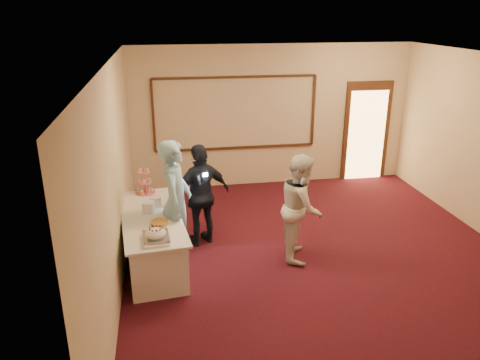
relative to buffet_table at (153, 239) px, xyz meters
name	(u,v)px	position (x,y,z in m)	size (l,w,h in m)	color
floor	(322,260)	(2.57, -0.38, -0.39)	(7.00, 7.00, 0.00)	black
room_walls	(331,133)	(2.57, -0.38, 1.64)	(6.04, 7.04, 3.02)	beige
wall_molding	(235,113)	(1.77, 3.09, 1.21)	(3.45, 0.04, 1.55)	#382211
doorway	(366,132)	(4.72, 3.08, 0.69)	(1.05, 0.07, 2.20)	#382211
buffet_table	(153,239)	(0.00, 0.00, 0.00)	(1.08, 2.29, 0.77)	white
pavlova_tray	(156,235)	(0.08, -0.79, 0.46)	(0.36, 0.49, 0.17)	silver
cupcake_stand	(145,183)	(-0.10, 0.96, 0.56)	(0.33, 0.33, 0.49)	#CE5466
plate_stack_a	(149,207)	(-0.03, 0.14, 0.47)	(0.20, 0.20, 0.17)	white
plate_stack_b	(156,202)	(0.07, 0.36, 0.46)	(0.18, 0.18, 0.15)	white
tart	(159,223)	(0.12, -0.34, 0.41)	(0.29, 0.29, 0.06)	white
man	(176,202)	(0.38, 0.01, 0.57)	(0.70, 0.46, 1.91)	#7FAFCC
woman	(301,207)	(2.25, -0.18, 0.44)	(0.81, 0.63, 1.66)	beige
guest	(202,195)	(0.80, 0.51, 0.46)	(0.99, 0.41, 1.69)	black
camera_flash	(205,175)	(0.86, 0.36, 0.86)	(0.07, 0.04, 0.05)	white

